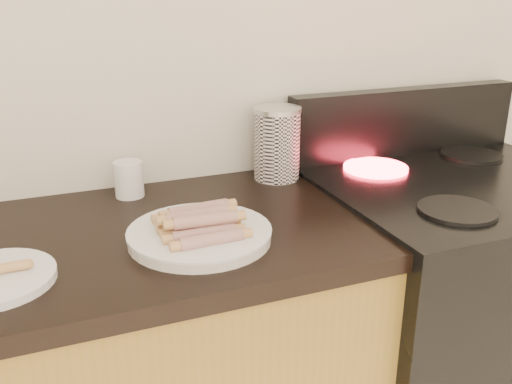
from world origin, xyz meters
name	(u,v)px	position (x,y,z in m)	size (l,w,h in m)	color
wall_back	(139,29)	(0.00, 2.00, 1.30)	(4.00, 0.04, 2.60)	silver
stove	(445,326)	(0.78, 1.68, 0.46)	(0.76, 0.65, 0.91)	black
stove_panel	(405,121)	(0.78, 1.96, 1.01)	(0.76, 0.06, 0.20)	black
burner_near_left	(457,210)	(0.61, 1.51, 0.92)	(0.18, 0.18, 0.01)	black
burner_far_left	(376,168)	(0.61, 1.84, 0.92)	(0.18, 0.18, 0.01)	#FF1E2D
burner_far_right	(472,155)	(0.95, 1.84, 0.92)	(0.18, 0.18, 0.01)	black
main_plate	(200,236)	(0.02, 1.60, 0.91)	(0.30, 0.30, 0.02)	silver
hotdog_pile	(199,222)	(0.02, 1.60, 0.94)	(0.13, 0.18, 0.05)	maroon
canister	(277,143)	(0.33, 1.91, 1.00)	(0.13, 0.13, 0.20)	silver
mug	(129,179)	(-0.07, 1.92, 0.95)	(0.07, 0.07, 0.09)	white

